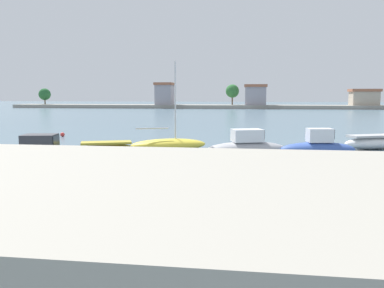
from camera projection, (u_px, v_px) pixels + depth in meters
ground_plane at (216, 190)px, 15.81m from camera, size 400.00×400.00×0.00m
seawall_embankment at (178, 240)px, 7.10m from camera, size 68.82×7.35×2.34m
moored_boat_1 at (36, 154)px, 21.07m from camera, size 4.60×2.43×1.67m
moored_boat_2 at (107, 150)px, 24.11m from camera, size 3.94×2.56×0.92m
moored_boat_3 at (169, 145)px, 26.57m from camera, size 5.38×3.64×5.92m
moored_boat_4 at (247, 147)px, 24.16m from camera, size 5.26×3.20×1.67m
moored_boat_5 at (318, 147)px, 24.05m from camera, size 4.73×2.20×1.73m
moored_boat_6 at (373, 142)px, 27.48m from camera, size 4.59×2.95×0.99m
mooring_buoy_0 at (37, 139)px, 31.94m from camera, size 0.44×0.44×0.44m
mooring_buoy_2 at (255, 146)px, 28.11m from camera, size 0.36×0.36×0.36m
mooring_buoy_3 at (62, 135)px, 35.71m from camera, size 0.39×0.39×0.39m
distant_shoreline at (254, 101)px, 108.78m from camera, size 131.16×8.50×7.87m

